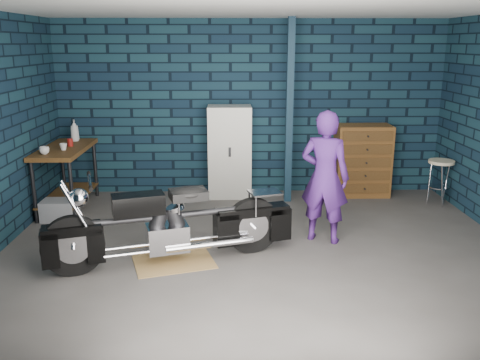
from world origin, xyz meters
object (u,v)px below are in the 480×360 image
(motorcycle, at_px, (172,218))
(tool_chest, at_px, (362,161))
(shop_stool, at_px, (439,183))
(workbench, at_px, (67,178))
(person, at_px, (325,177))
(storage_bin, at_px, (59,210))
(locker, at_px, (230,152))

(motorcycle, relative_size, tool_chest, 2.07)
(shop_stool, bearing_deg, motorcycle, -152.07)
(workbench, relative_size, tool_chest, 1.25)
(person, distance_m, storage_bin, 3.61)
(workbench, bearing_deg, storage_bin, -87.71)
(motorcycle, relative_size, locker, 1.63)
(tool_chest, relative_size, shop_stool, 1.65)
(motorcycle, height_order, tool_chest, tool_chest)
(person, xyz_separation_m, shop_stool, (1.99, 1.38, -0.46))
(workbench, height_order, shop_stool, workbench)
(motorcycle, xyz_separation_m, shop_stool, (3.74, 1.98, -0.17))
(storage_bin, height_order, shop_stool, shop_stool)
(workbench, distance_m, locker, 2.43)
(locker, relative_size, tool_chest, 1.27)
(locker, bearing_deg, motorcycle, -104.21)
(locker, xyz_separation_m, shop_stool, (3.11, -0.51, -0.37))
(person, height_order, locker, person)
(workbench, bearing_deg, person, -20.75)
(locker, bearing_deg, shop_stool, -9.39)
(storage_bin, relative_size, locker, 0.32)
(person, bearing_deg, shop_stool, -120.85)
(storage_bin, bearing_deg, shop_stool, 5.90)
(workbench, xyz_separation_m, locker, (2.35, 0.58, 0.25))
(person, distance_m, locker, 2.20)
(workbench, distance_m, motorcycle, 2.58)
(workbench, relative_size, shop_stool, 2.07)
(motorcycle, height_order, storage_bin, motorcycle)
(motorcycle, bearing_deg, tool_chest, 26.08)
(workbench, bearing_deg, locker, 13.77)
(storage_bin, distance_m, tool_chest, 4.56)
(tool_chest, xyz_separation_m, shop_stool, (1.03, -0.51, -0.22))
(motorcycle, height_order, shop_stool, motorcycle)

